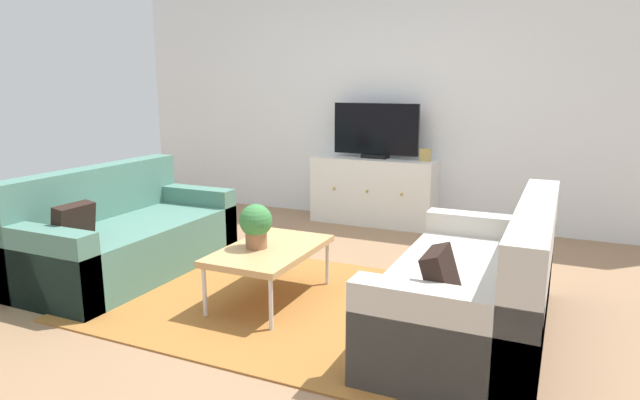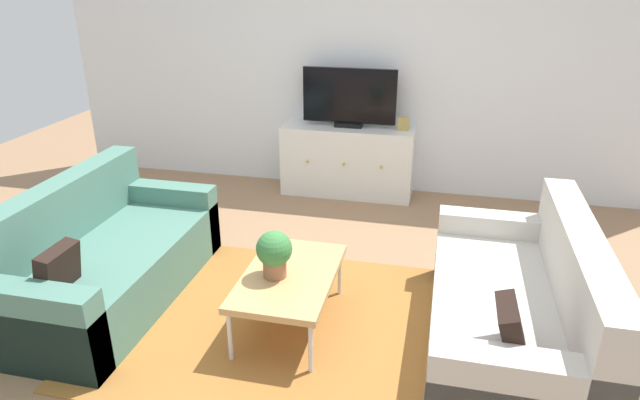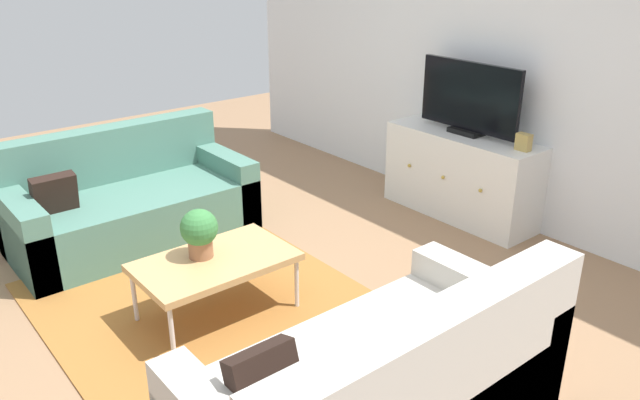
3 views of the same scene
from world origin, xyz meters
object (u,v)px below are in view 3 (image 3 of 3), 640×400
object	(u,v)px
potted_plant	(199,231)
tv_console	(461,175)
coffee_table	(215,263)
mantel_clock	(524,142)
couch_right_side	(387,395)
couch_left_side	(127,204)
flat_screen_tv	(469,99)

from	to	relation	value
potted_plant	tv_console	xyz separation A→B (m)	(0.02, 2.46, -0.21)
potted_plant	coffee_table	bearing A→B (deg)	31.06
potted_plant	mantel_clock	distance (m)	2.54
mantel_clock	couch_right_side	bearing A→B (deg)	-68.01
couch_left_side	mantel_clock	bearing A→B (deg)	51.02
flat_screen_tv	mantel_clock	bearing A→B (deg)	-2.07
potted_plant	tv_console	bearing A→B (deg)	89.51
couch_left_side	flat_screen_tv	world-z (taller)	flat_screen_tv
couch_right_side	tv_console	size ratio (longest dim) A/B	1.33
coffee_table	potted_plant	xyz separation A→B (m)	(-0.08, -0.05, 0.20)
tv_console	mantel_clock	bearing A→B (deg)	0.00
couch_left_side	tv_console	size ratio (longest dim) A/B	1.33
couch_left_side	mantel_clock	size ratio (longest dim) A/B	13.80
couch_left_side	couch_right_side	world-z (taller)	same
couch_left_side	flat_screen_tv	bearing A→B (deg)	60.29
couch_right_side	tv_console	world-z (taller)	couch_right_side
coffee_table	tv_console	world-z (taller)	tv_console
couch_left_side	flat_screen_tv	size ratio (longest dim) A/B	1.90
couch_left_side	tv_console	xyz separation A→B (m)	(1.37, 2.37, 0.08)
coffee_table	potted_plant	size ratio (longest dim) A/B	3.05
couch_right_side	tv_console	xyz separation A→B (m)	(-1.51, 2.37, 0.08)
couch_right_side	flat_screen_tv	size ratio (longest dim) A/B	1.90
couch_right_side	tv_console	distance (m)	2.82
tv_console	potted_plant	bearing A→B (deg)	-90.49
couch_right_side	coffee_table	bearing A→B (deg)	-178.51
couch_left_side	tv_console	bearing A→B (deg)	60.08
couch_right_side	potted_plant	size ratio (longest dim) A/B	5.77
couch_left_side	couch_right_side	xyz separation A→B (m)	(2.88, 0.00, 0.00)
couch_right_side	coffee_table	xyz separation A→B (m)	(-1.45, -0.04, 0.08)
potted_plant	tv_console	size ratio (longest dim) A/B	0.23
couch_left_side	flat_screen_tv	distance (m)	2.85
couch_right_side	mantel_clock	xyz separation A→B (m)	(-0.96, 2.37, 0.51)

